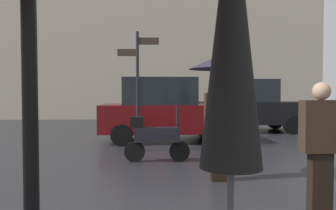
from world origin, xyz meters
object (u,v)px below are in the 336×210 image
object	(u,v)px
folded_patio_umbrella_near	(232,44)
parked_scooter	(155,137)
parked_car_left	(246,105)
parked_car_right	(164,110)
pedestrian_with_bag	(322,141)
pedestrian_with_umbrella	(219,82)
street_signpost	(138,79)

from	to	relation	value
folded_patio_umbrella_near	parked_scooter	distance (m)	5.82
parked_car_left	parked_car_right	size ratio (longest dim) A/B	1.07
parked_car_left	pedestrian_with_bag	bearing A→B (deg)	-105.50
pedestrian_with_bag	parked_car_left	distance (m)	9.07
pedestrian_with_umbrella	parked_car_left	xyz separation A→B (m)	(2.42, 7.26, -0.69)
pedestrian_with_umbrella	parked_scooter	xyz separation A→B (m)	(-1.13, 1.63, -1.17)
parked_car_right	parked_scooter	bearing A→B (deg)	88.03
parked_car_right	folded_patio_umbrella_near	bearing A→B (deg)	94.17
parked_car_right	street_signpost	xyz separation A→B (m)	(-0.73, -1.73, 0.90)
folded_patio_umbrella_near	parked_car_left	bearing A→B (deg)	74.61
folded_patio_umbrella_near	pedestrian_with_bag	xyz separation A→B (m)	(1.66, 2.35, -0.84)
folded_patio_umbrella_near	parked_car_right	distance (m)	8.80
pedestrian_with_bag	parked_scooter	distance (m)	3.95
pedestrian_with_umbrella	parked_car_right	bearing A→B (deg)	-165.13
pedestrian_with_bag	parked_car_right	size ratio (longest dim) A/B	0.41
folded_patio_umbrella_near	street_signpost	distance (m)	7.09
folded_patio_umbrella_near	parked_car_right	size ratio (longest dim) A/B	0.65
folded_patio_umbrella_near	parked_car_right	world-z (taller)	folded_patio_umbrella_near
pedestrian_with_umbrella	street_signpost	world-z (taller)	street_signpost
parked_car_left	street_signpost	xyz separation A→B (m)	(-4.02, -4.27, 0.86)
folded_patio_umbrella_near	street_signpost	size ratio (longest dim) A/B	0.84
parked_scooter	pedestrian_with_bag	bearing A→B (deg)	-40.08
parked_car_left	street_signpost	distance (m)	5.93
pedestrian_with_bag	parked_scooter	world-z (taller)	pedestrian_with_bag
pedestrian_with_umbrella	parked_car_left	distance (m)	7.68
pedestrian_with_bag	street_signpost	distance (m)	5.42
parked_scooter	parked_car_right	size ratio (longest dim) A/B	0.36
street_signpost	folded_patio_umbrella_near	bearing A→B (deg)	-82.65
street_signpost	parked_car_left	bearing A→B (deg)	46.75
parked_scooter	parked_car_left	world-z (taller)	parked_car_left
pedestrian_with_bag	pedestrian_with_umbrella	bearing A→B (deg)	31.23
parked_scooter	pedestrian_with_umbrella	bearing A→B (deg)	-37.54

